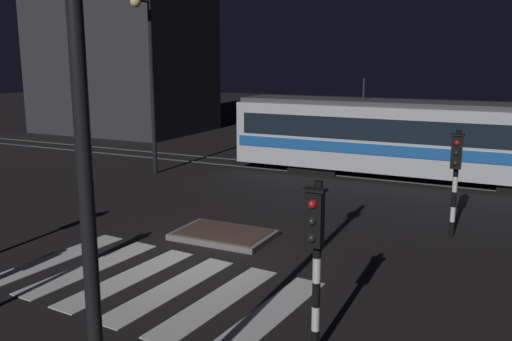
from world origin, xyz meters
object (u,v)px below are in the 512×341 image
at_px(traffic_light_corner_near_right, 315,244).
at_px(traffic_light_corner_far_right, 456,168).
at_px(tram, 417,138).
at_px(street_lamp_near_kerb, 62,75).
at_px(street_lamp_trackside_left, 148,65).

height_order(traffic_light_corner_near_right, traffic_light_corner_far_right, traffic_light_corner_far_right).
relative_size(traffic_light_corner_far_right, tram, 0.19).
bearing_deg(traffic_light_corner_near_right, street_lamp_near_kerb, -111.36).
bearing_deg(tram, traffic_light_corner_near_right, -86.05).
bearing_deg(tram, street_lamp_trackside_left, -159.40).
height_order(traffic_light_corner_far_right, street_lamp_near_kerb, street_lamp_near_kerb).
distance_m(street_lamp_near_kerb, tram, 19.07).
bearing_deg(street_lamp_trackside_left, tram, 20.60).
bearing_deg(street_lamp_near_kerb, traffic_light_corner_far_right, 76.47).
distance_m(traffic_light_corner_near_right, traffic_light_corner_far_right, 7.83).
relative_size(traffic_light_corner_near_right, traffic_light_corner_far_right, 1.00).
distance_m(traffic_light_corner_far_right, street_lamp_near_kerb, 12.17).
xyz_separation_m(traffic_light_corner_far_right, tram, (-2.33, 7.30, -0.26)).
distance_m(traffic_light_corner_near_right, street_lamp_trackside_left, 16.23).
xyz_separation_m(street_lamp_trackside_left, tram, (10.54, 3.96, -2.94)).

